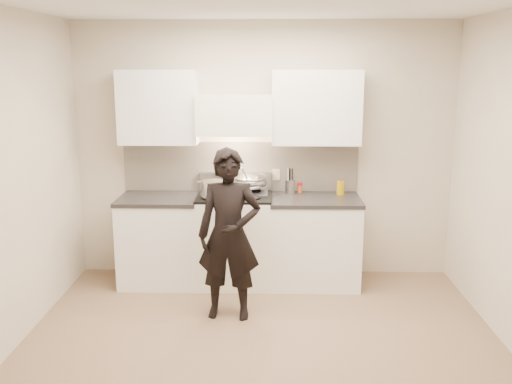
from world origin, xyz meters
TOP-DOWN VIEW (x-y plane):
  - ground_plane at (0.00, 0.00)m, footprint 4.00×4.00m
  - room_shell at (-0.06, 0.37)m, footprint 4.04×3.54m
  - stove at (-0.30, 1.42)m, footprint 0.76×0.65m
  - counter_right at (0.53, 1.43)m, footprint 0.92×0.67m
  - counter_left at (-1.08, 1.43)m, footprint 0.82×0.67m
  - wok at (-0.14, 1.57)m, footprint 0.37×0.46m
  - stock_pot at (-0.50, 1.28)m, footprint 0.33×0.31m
  - utensil_crock at (0.28, 1.61)m, footprint 0.10×0.10m
  - spice_jar at (0.38, 1.65)m, footprint 0.05×0.05m
  - oil_glass at (0.80, 1.57)m, footprint 0.08×0.08m
  - person at (-0.30, 0.59)m, footprint 0.59×0.41m

SIDE VIEW (x-z plane):
  - ground_plane at x=0.00m, z-range 0.00..0.00m
  - counter_right at x=0.53m, z-range 0.00..0.92m
  - counter_left at x=-1.08m, z-range 0.00..0.92m
  - stove at x=-0.30m, z-range 0.00..0.95m
  - person at x=-0.30m, z-range 0.00..1.55m
  - spice_jar at x=0.38m, z-range 0.92..1.03m
  - oil_glass at x=0.80m, z-range 0.92..1.07m
  - utensil_crock at x=0.28m, z-range 0.87..1.14m
  - stock_pot at x=-0.50m, z-range 0.96..1.12m
  - wok at x=-0.14m, z-range 0.91..1.21m
  - room_shell at x=-0.06m, z-range 0.25..2.95m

